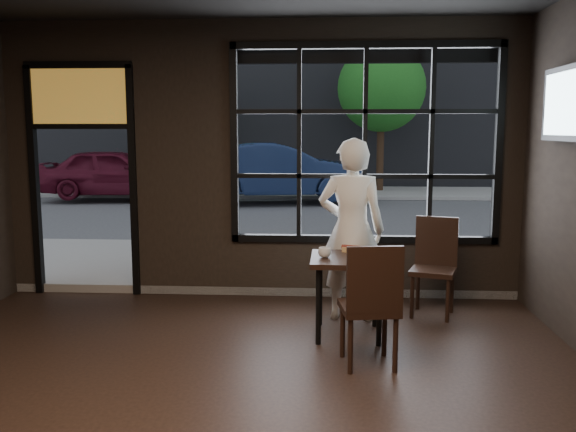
# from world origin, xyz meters

# --- Properties ---
(window_frame) EXTENTS (3.06, 0.12, 2.28)m
(window_frame) POSITION_xyz_m (1.20, 3.50, 1.80)
(window_frame) COLOR black
(window_frame) RESTS_ON ground
(stained_transom) EXTENTS (1.20, 0.06, 0.70)m
(stained_transom) POSITION_xyz_m (-2.10, 3.50, 2.35)
(stained_transom) COLOR orange
(stained_transom) RESTS_ON ground
(street_asphalt) EXTENTS (60.00, 41.00, 0.04)m
(street_asphalt) POSITION_xyz_m (0.00, 24.00, -0.02)
(street_asphalt) COLOR #545456
(street_asphalt) RESTS_ON ground
(cafe_table) EXTENTS (0.72, 0.72, 0.77)m
(cafe_table) POSITION_xyz_m (0.98, 2.16, 0.39)
(cafe_table) COLOR black
(cafe_table) RESTS_ON floor
(chair_near) EXTENTS (0.52, 0.52, 1.06)m
(chair_near) POSITION_xyz_m (1.12, 1.42, 0.53)
(chair_near) COLOR black
(chair_near) RESTS_ON floor
(chair_window) EXTENTS (0.57, 0.57, 1.04)m
(chair_window) POSITION_xyz_m (1.90, 2.84, 0.52)
(chair_window) COLOR black
(chair_window) RESTS_ON floor
(man) EXTENTS (0.73, 0.52, 1.88)m
(man) POSITION_xyz_m (1.03, 2.68, 0.94)
(man) COLOR white
(man) RESTS_ON floor
(hotdog) EXTENTS (0.22, 0.14, 0.06)m
(hotdog) POSITION_xyz_m (1.02, 2.38, 0.80)
(hotdog) COLOR tan
(hotdog) RESTS_ON cafe_table
(cup) EXTENTS (0.14, 0.14, 0.10)m
(cup) POSITION_xyz_m (0.75, 2.12, 0.82)
(cup) COLOR silver
(cup) RESTS_ON cafe_table
(tv) EXTENTS (0.13, 1.15, 0.68)m
(tv) POSITION_xyz_m (2.93, 2.12, 2.20)
(tv) COLOR black
(tv) RESTS_ON wall_right
(navy_car) EXTENTS (4.77, 2.31, 1.51)m
(navy_car) POSITION_xyz_m (-0.48, 12.51, 0.85)
(navy_car) COLOR #152243
(navy_car) RESTS_ON street_asphalt
(maroon_car) EXTENTS (4.09, 1.92, 1.35)m
(maroon_car) POSITION_xyz_m (-4.97, 12.81, 0.78)
(maroon_car) COLOR #4D0D1D
(maroon_car) RESTS_ON street_asphalt
(tree_left) EXTENTS (2.08, 2.08, 3.55)m
(tree_left) POSITION_xyz_m (-3.05, 15.00, 2.50)
(tree_left) COLOR #332114
(tree_left) RESTS_ON street_asphalt
(tree_right) EXTENTS (2.64, 2.64, 4.51)m
(tree_right) POSITION_xyz_m (2.44, 15.28, 3.18)
(tree_right) COLOR #332114
(tree_right) RESTS_ON street_asphalt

